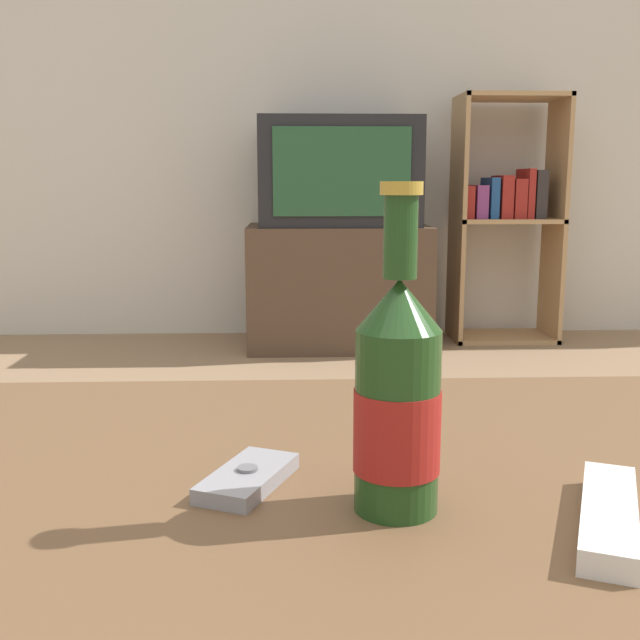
{
  "coord_description": "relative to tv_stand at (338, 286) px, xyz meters",
  "views": [
    {
      "loc": [
        0.02,
        -0.63,
        0.73
      ],
      "look_at": [
        0.05,
        0.23,
        0.57
      ],
      "focal_mm": 42.0,
      "sensor_mm": 36.0,
      "label": 1
    }
  ],
  "objects": [
    {
      "name": "bookshelf",
      "position": [
        0.78,
        0.1,
        0.32
      ],
      "size": [
        0.48,
        0.3,
        1.12
      ],
      "color": "tan",
      "rests_on": "ground_plane"
    },
    {
      "name": "remote_control",
      "position": [
        0.03,
        -2.81,
        0.21
      ],
      "size": [
        0.1,
        0.17,
        0.02
      ],
      "rotation": [
        0.0,
        0.0,
        -0.41
      ],
      "color": "white",
      "rests_on": "coffee_table"
    },
    {
      "name": "back_wall",
      "position": [
        -0.23,
        0.32,
        1.03
      ],
      "size": [
        8.0,
        0.05,
        2.6
      ],
      "color": "beige",
      "rests_on": "ground_plane"
    },
    {
      "name": "beer_bottle",
      "position": [
        -0.13,
        -2.77,
        0.29
      ],
      "size": [
        0.07,
        0.07,
        0.26
      ],
      "color": "#1E4219",
      "rests_on": "coffee_table"
    },
    {
      "name": "coffee_table",
      "position": [
        -0.23,
        -2.71,
        0.14
      ],
      "size": [
        1.33,
        0.67,
        0.47
      ],
      "color": "brown",
      "rests_on": "ground_plane"
    },
    {
      "name": "cell_phone",
      "position": [
        -0.25,
        -2.72,
        0.21
      ],
      "size": [
        0.09,
        0.12,
        0.02
      ],
      "rotation": [
        0.0,
        0.0,
        -0.41
      ],
      "color": "gray",
      "rests_on": "coffee_table"
    },
    {
      "name": "tv_stand",
      "position": [
        0.0,
        0.0,
        0.0
      ],
      "size": [
        0.8,
        0.49,
        0.54
      ],
      "color": "#4C3828",
      "rests_on": "ground_plane"
    },
    {
      "name": "television",
      "position": [
        0.0,
        -0.0,
        0.5
      ],
      "size": [
        0.69,
        0.46,
        0.46
      ],
      "color": "black",
      "rests_on": "tv_stand"
    }
  ]
}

